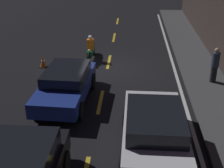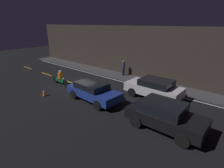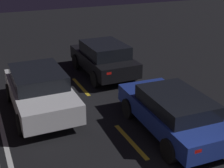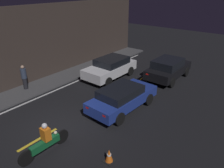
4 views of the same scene
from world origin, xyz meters
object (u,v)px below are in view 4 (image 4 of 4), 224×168
sedan_white (110,67)px  pedestrian (24,77)px  sedan_blue (122,97)px  motorcycle (45,142)px  van_black (168,68)px  traffic_cone_near (109,156)px

sedan_white → pedestrian: size_ratio=2.64×
sedan_blue → motorcycle: bearing=178.1°
sedan_white → van_black: van_black is taller
van_black → traffic_cone_near: size_ratio=7.13×
sedan_white → traffic_cone_near: bearing=38.9°
sedan_blue → van_black: van_black is taller
van_black → traffic_cone_near: bearing=-168.3°
sedan_blue → sedan_white: (3.11, 3.32, 0.06)m
van_black → pedestrian: (-7.48, 6.32, 0.12)m
sedan_blue → sedan_white: sedan_white is taller
sedan_blue → pedestrian: (-1.98, 6.25, 0.19)m
sedan_blue → van_black: 5.50m
pedestrian → sedan_white: bearing=-29.9°
traffic_cone_near → motorcycle: bearing=118.1°
sedan_white → traffic_cone_near: (-6.61, -5.25, -0.51)m
van_black → sedan_blue: bearing=179.3°
traffic_cone_near → sedan_blue: bearing=28.9°
van_black → motorcycle: bearing=177.5°
van_black → pedestrian: bearing=139.8°
traffic_cone_near → pedestrian: pedestrian is taller
sedan_blue → sedan_white: size_ratio=1.02×
motorcycle → traffic_cone_near: (1.23, -2.31, -0.28)m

